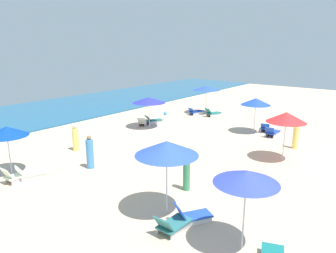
{
  "coord_description": "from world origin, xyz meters",
  "views": [
    {
      "loc": [
        -17.44,
        -1.65,
        5.98
      ],
      "look_at": [
        -3.11,
        9.49,
        1.3
      ],
      "focal_mm": 34.21,
      "sensor_mm": 36.0,
      "label": 1
    }
  ],
  "objects_px": {
    "umbrella_2": "(149,100)",
    "umbrella_3": "(6,131)",
    "beachgoer_1": "(76,138)",
    "umbrella_6": "(167,148)",
    "lounge_chair_6_1": "(191,215)",
    "beachgoer_2": "(90,153)",
    "beachgoer_3": "(187,173)",
    "lounge_chair_3_1": "(19,175)",
    "beach_ball_0": "(165,113)",
    "lounge_chair_2_1": "(153,120)",
    "lounge_chair_6_0": "(172,224)",
    "umbrella_5": "(246,177)",
    "umbrella_4": "(256,102)",
    "lounge_chair_0_1": "(196,112)",
    "lounge_chair_2_0": "(143,122)",
    "umbrella_1": "(286,117)",
    "lounge_chair_4_1": "(265,127)",
    "umbrella_0": "(206,88)",
    "lounge_chair_0_0": "(213,113)",
    "lounge_chair_4_0": "(272,132)",
    "lounge_chair_3_0": "(31,174)",
    "beachgoer_0": "(296,136)"
  },
  "relations": [
    {
      "from": "lounge_chair_4_1",
      "to": "umbrella_5",
      "type": "relative_size",
      "value": 0.6
    },
    {
      "from": "beachgoer_2",
      "to": "umbrella_4",
      "type": "bearing_deg",
      "value": -83.04
    },
    {
      "from": "lounge_chair_6_0",
      "to": "beachgoer_1",
      "type": "bearing_deg",
      "value": -16.8
    },
    {
      "from": "lounge_chair_0_1",
      "to": "umbrella_4",
      "type": "distance_m",
      "value": 7.19
    },
    {
      "from": "lounge_chair_4_1",
      "to": "lounge_chair_2_0",
      "type": "bearing_deg",
      "value": 8.12
    },
    {
      "from": "lounge_chair_6_1",
      "to": "beachgoer_2",
      "type": "height_order",
      "value": "beachgoer_2"
    },
    {
      "from": "lounge_chair_2_0",
      "to": "umbrella_3",
      "type": "bearing_deg",
      "value": 69.02
    },
    {
      "from": "lounge_chair_3_0",
      "to": "lounge_chair_3_1",
      "type": "bearing_deg",
      "value": 78.71
    },
    {
      "from": "lounge_chair_2_1",
      "to": "lounge_chair_6_0",
      "type": "relative_size",
      "value": 1.06
    },
    {
      "from": "lounge_chair_4_1",
      "to": "lounge_chair_6_1",
      "type": "height_order",
      "value": "lounge_chair_6_1"
    },
    {
      "from": "lounge_chair_3_0",
      "to": "lounge_chair_4_1",
      "type": "height_order",
      "value": "lounge_chair_4_1"
    },
    {
      "from": "lounge_chair_0_0",
      "to": "umbrella_4",
      "type": "relative_size",
      "value": 0.63
    },
    {
      "from": "beachgoer_1",
      "to": "umbrella_6",
      "type": "bearing_deg",
      "value": 115.47
    },
    {
      "from": "lounge_chair_0_1",
      "to": "lounge_chair_6_1",
      "type": "height_order",
      "value": "lounge_chair_6_1"
    },
    {
      "from": "lounge_chair_4_0",
      "to": "beachgoer_3",
      "type": "height_order",
      "value": "beachgoer_3"
    },
    {
      "from": "lounge_chair_2_0",
      "to": "lounge_chair_4_0",
      "type": "bearing_deg",
      "value": 170.52
    },
    {
      "from": "lounge_chair_3_0",
      "to": "lounge_chair_0_1",
      "type": "bearing_deg",
      "value": -61.33
    },
    {
      "from": "lounge_chair_2_1",
      "to": "lounge_chair_3_1",
      "type": "distance_m",
      "value": 12.02
    },
    {
      "from": "umbrella_4",
      "to": "umbrella_5",
      "type": "xyz_separation_m",
      "value": [
        -12.61,
        -5.05,
        0.13
      ]
    },
    {
      "from": "umbrella_1",
      "to": "beachgoer_1",
      "type": "distance_m",
      "value": 11.66
    },
    {
      "from": "lounge_chair_0_1",
      "to": "beach_ball_0",
      "type": "distance_m",
      "value": 2.66
    },
    {
      "from": "umbrella_0",
      "to": "beach_ball_0",
      "type": "bearing_deg",
      "value": 136.7
    },
    {
      "from": "umbrella_5",
      "to": "lounge_chair_6_0",
      "type": "relative_size",
      "value": 1.86
    },
    {
      "from": "beachgoer_1",
      "to": "beachgoer_3",
      "type": "bearing_deg",
      "value": 128.45
    },
    {
      "from": "umbrella_4",
      "to": "beachgoer_3",
      "type": "distance_m",
      "value": 10.52
    },
    {
      "from": "umbrella_1",
      "to": "umbrella_5",
      "type": "xyz_separation_m",
      "value": [
        -8.37,
        -1.62,
        -0.01
      ]
    },
    {
      "from": "lounge_chair_0_0",
      "to": "umbrella_1",
      "type": "height_order",
      "value": "umbrella_1"
    },
    {
      "from": "lounge_chair_6_0",
      "to": "lounge_chair_2_1",
      "type": "bearing_deg",
      "value": -45.2
    },
    {
      "from": "umbrella_4",
      "to": "beachgoer_1",
      "type": "relative_size",
      "value": 1.57
    },
    {
      "from": "umbrella_1",
      "to": "lounge_chair_6_1",
      "type": "height_order",
      "value": "umbrella_1"
    },
    {
      "from": "lounge_chair_6_1",
      "to": "beachgoer_2",
      "type": "distance_m",
      "value": 6.85
    },
    {
      "from": "umbrella_6",
      "to": "beach_ball_0",
      "type": "height_order",
      "value": "umbrella_6"
    },
    {
      "from": "lounge_chair_0_1",
      "to": "umbrella_3",
      "type": "height_order",
      "value": "umbrella_3"
    },
    {
      "from": "lounge_chair_4_0",
      "to": "beachgoer_1",
      "type": "xyz_separation_m",
      "value": [
        -9.86,
        7.93,
        0.44
      ]
    },
    {
      "from": "umbrella_6",
      "to": "lounge_chair_6_1",
      "type": "bearing_deg",
      "value": -86.93
    },
    {
      "from": "umbrella_2",
      "to": "umbrella_3",
      "type": "distance_m",
      "value": 10.63
    },
    {
      "from": "lounge_chair_6_0",
      "to": "umbrella_3",
      "type": "bearing_deg",
      "value": 7.35
    },
    {
      "from": "lounge_chair_0_1",
      "to": "beachgoer_3",
      "type": "relative_size",
      "value": 0.94
    },
    {
      "from": "umbrella_3",
      "to": "lounge_chair_2_0",
      "type": "bearing_deg",
      "value": 7.5
    },
    {
      "from": "lounge_chair_6_0",
      "to": "beachgoer_2",
      "type": "height_order",
      "value": "beachgoer_2"
    },
    {
      "from": "lounge_chair_3_0",
      "to": "umbrella_6",
      "type": "xyz_separation_m",
      "value": [
        1.42,
        -6.77,
        2.22
      ]
    },
    {
      "from": "beachgoer_0",
      "to": "umbrella_4",
      "type": "bearing_deg",
      "value": -124.39
    },
    {
      "from": "lounge_chair_3_1",
      "to": "beach_ball_0",
      "type": "height_order",
      "value": "lounge_chair_3_1"
    },
    {
      "from": "lounge_chair_6_0",
      "to": "lounge_chair_3_1",
      "type": "bearing_deg",
      "value": 9.27
    },
    {
      "from": "lounge_chair_0_1",
      "to": "beachgoer_0",
      "type": "bearing_deg",
      "value": 172.23
    },
    {
      "from": "lounge_chair_0_0",
      "to": "umbrella_0",
      "type": "bearing_deg",
      "value": -8.93
    },
    {
      "from": "umbrella_4",
      "to": "lounge_chair_3_1",
      "type": "bearing_deg",
      "value": 160.3
    },
    {
      "from": "umbrella_2",
      "to": "lounge_chair_2_0",
      "type": "bearing_deg",
      "value": 74.32
    },
    {
      "from": "lounge_chair_2_1",
      "to": "beachgoer_2",
      "type": "relative_size",
      "value": 0.86
    },
    {
      "from": "lounge_chair_4_0",
      "to": "umbrella_5",
      "type": "bearing_deg",
      "value": 106.24
    }
  ]
}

